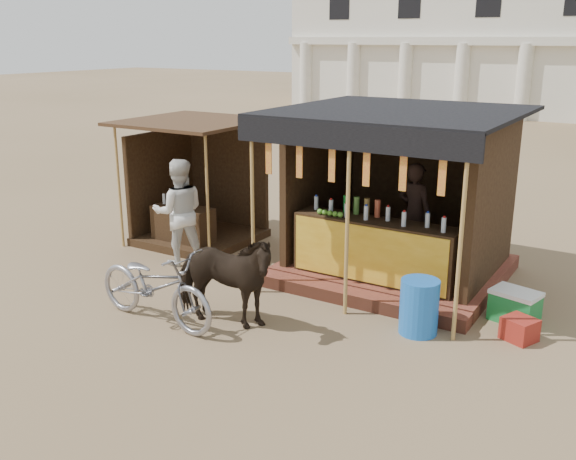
{
  "coord_description": "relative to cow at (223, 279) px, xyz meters",
  "views": [
    {
      "loc": [
        4.77,
        -6.19,
        3.84
      ],
      "look_at": [
        0.0,
        1.6,
        1.1
      ],
      "focal_mm": 40.0,
      "sensor_mm": 36.0,
      "label": 1
    }
  ],
  "objects": [
    {
      "name": "secondary_stall",
      "position": [
        -2.9,
        2.91,
        0.17
      ],
      "size": [
        2.4,
        2.4,
        2.38
      ],
      "color": "#392715",
      "rests_on": "ground"
    },
    {
      "name": "ground",
      "position": [
        0.27,
        -0.33,
        -0.68
      ],
      "size": [
        120.0,
        120.0,
        0.0
      ],
      "primitive_type": "plane",
      "color": "#846B4C",
      "rests_on": "ground"
    },
    {
      "name": "background_building",
      "position": [
        -1.73,
        29.62,
        3.3
      ],
      "size": [
        26.0,
        7.45,
        8.18
      ],
      "color": "silver",
      "rests_on": "ground"
    },
    {
      "name": "motorbike",
      "position": [
        -0.86,
        -0.42,
        -0.13
      ],
      "size": [
        2.14,
        0.87,
        1.1
      ],
      "primitive_type": "imported",
      "rotation": [
        0.0,
        0.0,
        1.5
      ],
      "color": "gray",
      "rests_on": "ground"
    },
    {
      "name": "blue_barrel",
      "position": [
        2.39,
        1.18,
        -0.3
      ],
      "size": [
        0.65,
        0.65,
        0.76
      ],
      "primitive_type": "cylinder",
      "rotation": [
        0.0,
        0.0,
        0.3
      ],
      "color": "blue",
      "rests_on": "ground"
    },
    {
      "name": "cooler",
      "position": [
        3.42,
        2.24,
        -0.45
      ],
      "size": [
        0.73,
        0.58,
        0.46
      ],
      "color": "#1C7E37",
      "rests_on": "ground"
    },
    {
      "name": "red_crate",
      "position": [
        3.61,
        1.67,
        -0.53
      ],
      "size": [
        0.51,
        0.49,
        0.31
      ],
      "primitive_type": "cube",
      "rotation": [
        0.0,
        0.0,
        -0.42
      ],
      "color": "maroon",
      "rests_on": "ground"
    },
    {
      "name": "bystander",
      "position": [
        -2.2,
        1.67,
        0.26
      ],
      "size": [
        1.15,
        1.14,
        1.87
      ],
      "primitive_type": "imported",
      "rotation": [
        0.0,
        0.0,
        3.88
      ],
      "color": "silver",
      "rests_on": "ground"
    },
    {
      "name": "cow",
      "position": [
        0.0,
        0.0,
        0.0
      ],
      "size": [
        1.71,
        1.0,
        1.36
      ],
      "primitive_type": "imported",
      "rotation": [
        0.0,
        0.0,
        1.74
      ],
      "color": "black",
      "rests_on": "ground"
    },
    {
      "name": "main_stall",
      "position": [
        1.28,
        3.03,
        0.35
      ],
      "size": [
        3.6,
        3.61,
        2.78
      ],
      "color": "brown",
      "rests_on": "ground"
    }
  ]
}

